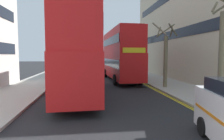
{
  "coord_description": "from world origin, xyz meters",
  "views": [
    {
      "loc": [
        -1.22,
        -2.8,
        2.88
      ],
      "look_at": [
        0.5,
        11.0,
        1.8
      ],
      "focal_mm": 30.81,
      "sensor_mm": 36.0,
      "label": 1
    }
  ],
  "objects": [
    {
      "name": "sidewalk_right",
      "position": [
        6.5,
        16.0,
        0.07
      ],
      "size": [
        4.0,
        80.0,
        0.14
      ],
      "primitive_type": "cube",
      "color": "#ADA89E",
      "rests_on": "ground"
    },
    {
      "name": "sidewalk_left",
      "position": [
        -6.5,
        16.0,
        0.07
      ],
      "size": [
        4.0,
        80.0,
        0.14
      ],
      "primitive_type": "cube",
      "color": "#ADA89E",
      "rests_on": "ground"
    },
    {
      "name": "kerb_line_outer",
      "position": [
        4.4,
        14.0,
        0.0
      ],
      "size": [
        0.1,
        56.0,
        0.01
      ],
      "primitive_type": "cube",
      "color": "yellow",
      "rests_on": "ground"
    },
    {
      "name": "kerb_line_inner",
      "position": [
        4.24,
        14.0,
        0.0
      ],
      "size": [
        0.1,
        56.0,
        0.01
      ],
      "primitive_type": "cube",
      "color": "yellow",
      "rests_on": "ground"
    },
    {
      "name": "double_decker_bus_away",
      "position": [
        -2.03,
        10.89,
        3.03
      ],
      "size": [
        3.18,
        10.91,
        5.64
      ],
      "color": "red",
      "rests_on": "ground"
    },
    {
      "name": "double_decker_bus_oncoming",
      "position": [
        2.41,
        18.59,
        3.03
      ],
      "size": [
        3.17,
        10.91,
        5.64
      ],
      "color": "red",
      "rests_on": "ground"
    },
    {
      "name": "pedestrian_far",
      "position": [
        6.4,
        27.39,
        0.99
      ],
      "size": [
        0.34,
        0.22,
        1.62
      ],
      "color": "#2D2D38",
      "rests_on": "sidewalk_right"
    },
    {
      "name": "street_tree_near",
      "position": [
        5.98,
        6.76,
        3.06
      ],
      "size": [
        1.8,
        1.75,
        6.08
      ],
      "color": "#6B6047",
      "rests_on": "sidewalk_right"
    },
    {
      "name": "street_tree_mid",
      "position": [
        7.16,
        29.47,
        3.5
      ],
      "size": [
        1.89,
        1.78,
        6.73
      ],
      "color": "#6B6047",
      "rests_on": "sidewalk_right"
    },
    {
      "name": "street_tree_far",
      "position": [
        5.34,
        12.93,
        2.83
      ],
      "size": [
        2.09,
        2.09,
        5.53
      ],
      "color": "#6B6047",
      "rests_on": "sidewalk_right"
    },
    {
      "name": "townhouse_terrace_right",
      "position": [
        13.5,
        18.77,
        6.89
      ],
      "size": [
        10.08,
        28.0,
        13.77
      ],
      "color": "beige",
      "rests_on": "ground"
    }
  ]
}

